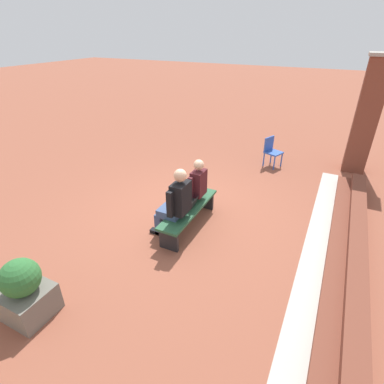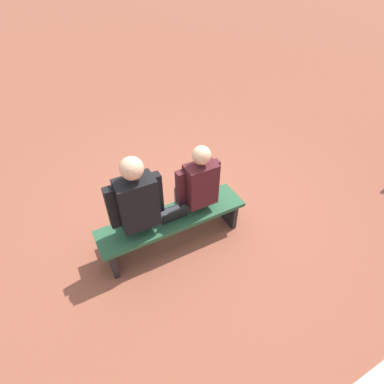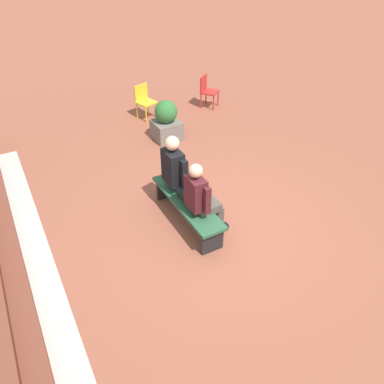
{
  "view_description": "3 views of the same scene",
  "coord_description": "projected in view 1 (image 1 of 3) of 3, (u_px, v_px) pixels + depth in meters",
  "views": [
    {
      "loc": [
        4.84,
        2.64,
        3.54
      ],
      "look_at": [
        0.37,
        0.42,
        0.81
      ],
      "focal_mm": 28.0,
      "sensor_mm": 36.0,
      "label": 1
    },
    {
      "loc": [
        1.33,
        2.64,
        2.99
      ],
      "look_at": [
        0.08,
        0.29,
        0.67
      ],
      "focal_mm": 28.0,
      "sensor_mm": 36.0,
      "label": 2
    },
    {
      "loc": [
        -3.94,
        2.64,
        4.13
      ],
      "look_at": [
        0.09,
        0.41,
        0.81
      ],
      "focal_mm": 35.0,
      "sensor_mm": 36.0,
      "label": 3
    }
  ],
  "objects": [
    {
      "name": "person_adult",
      "position": [
        175.0,
        202.0,
        5.46
      ],
      "size": [
        0.6,
        0.76,
        1.44
      ],
      "color": "#384C75",
      "rests_on": "ground"
    },
    {
      "name": "brick_steps",
      "position": [
        349.0,
        266.0,
        4.9
      ],
      "size": [
        7.15,
        0.6,
        0.3
      ],
      "color": "brown",
      "rests_on": "ground"
    },
    {
      "name": "planter",
      "position": [
        25.0,
        291.0,
        4.03
      ],
      "size": [
        0.6,
        0.6,
        0.94
      ],
      "color": "#6B665B",
      "rests_on": "ground"
    },
    {
      "name": "plastic_chair_near_bench_left",
      "position": [
        272.0,
        150.0,
        8.59
      ],
      "size": [
        0.55,
        0.55,
        0.84
      ],
      "color": "#2D56B7",
      "rests_on": "ground"
    },
    {
      "name": "person_student",
      "position": [
        194.0,
        187.0,
        6.07
      ],
      "size": [
        0.53,
        0.68,
        1.33
      ],
      "color": "#4C473D",
      "rests_on": "ground"
    },
    {
      "name": "laptop",
      "position": [
        189.0,
        205.0,
        5.86
      ],
      "size": [
        0.32,
        0.29,
        0.21
      ],
      "color": "black",
      "rests_on": "bench"
    },
    {
      "name": "bench",
      "position": [
        189.0,
        211.0,
        5.93
      ],
      "size": [
        1.8,
        0.44,
        0.45
      ],
      "color": "#285638",
      "rests_on": "ground"
    },
    {
      "name": "concrete_strip",
      "position": [
        312.0,
        262.0,
        5.17
      ],
      "size": [
        7.95,
        0.4,
        0.01
      ],
      "primitive_type": "cube",
      "color": "#B7B2A8",
      "rests_on": "ground"
    },
    {
      "name": "brick_pillar_left_of_steps",
      "position": [
        367.0,
        116.0,
        7.82
      ],
      "size": [
        0.64,
        0.64,
        3.05
      ],
      "color": "brown",
      "rests_on": "ground"
    },
    {
      "name": "ground_plane",
      "position": [
        183.0,
        213.0,
        6.53
      ],
      "size": [
        60.0,
        60.0,
        0.0
      ],
      "primitive_type": "plane",
      "color": "brown"
    }
  ]
}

